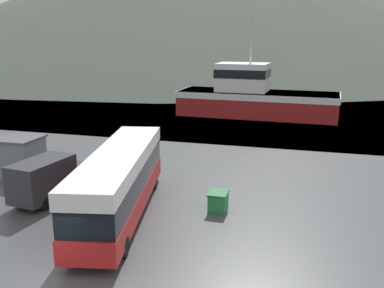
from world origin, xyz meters
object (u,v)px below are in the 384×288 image
delivery_van (49,178)px  fishing_boat (254,97)px  storage_bin (218,201)px  dock_kiosk (21,156)px  tour_bus (120,180)px

delivery_van → fishing_boat: fishing_boat is taller
fishing_boat → storage_bin: 28.12m
delivery_van → dock_kiosk: (-4.28, 3.28, 0.02)m
fishing_boat → dock_kiosk: fishing_boat is taller
delivery_van → dock_kiosk: bearing=149.9°
tour_bus → delivery_van: bearing=156.3°
delivery_van → dock_kiosk: size_ratio=2.04×
delivery_van → tour_bus: bearing=-4.7°
fishing_boat → storage_bin: fishing_boat is taller
dock_kiosk → tour_bus: bearing=-25.3°
fishing_boat → dock_kiosk: 28.39m
storage_bin → delivery_van: bearing=-174.0°
tour_bus → storage_bin: 5.28m
tour_bus → fishing_boat: 30.19m
storage_bin → dock_kiosk: dock_kiosk is taller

